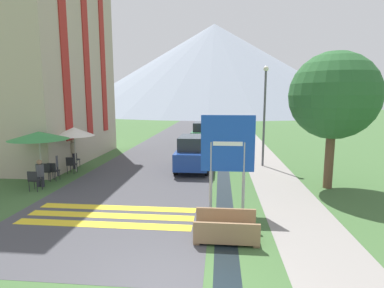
% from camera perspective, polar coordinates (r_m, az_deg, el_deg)
% --- Properties ---
extents(ground_plane, '(160.00, 160.00, 0.00)m').
position_cam_1_polar(ground_plane, '(25.66, 3.12, 0.27)').
color(ground_plane, '#3D6033').
extents(road, '(6.40, 60.00, 0.01)m').
position_cam_1_polar(road, '(35.74, -0.23, 2.68)').
color(road, '#424247').
rests_on(road, ground_plane).
extents(footpath, '(2.20, 60.00, 0.01)m').
position_cam_1_polar(footpath, '(35.66, 9.58, 2.55)').
color(footpath, gray).
rests_on(footpath, ground_plane).
extents(drainage_channel, '(0.60, 60.00, 0.00)m').
position_cam_1_polar(drainage_channel, '(35.56, 5.72, 2.60)').
color(drainage_channel, black).
rests_on(drainage_channel, ground_plane).
extents(crosswalk_marking, '(5.44, 1.84, 0.01)m').
position_cam_1_polar(crosswalk_marking, '(10.31, -15.27, -13.02)').
color(crosswalk_marking, yellow).
rests_on(crosswalk_marking, ground_plane).
extents(mountain_distant, '(83.51, 83.51, 25.11)m').
position_cam_1_polar(mountain_distant, '(91.68, 4.22, 14.21)').
color(mountain_distant, gray).
rests_on(mountain_distant, ground_plane).
extents(hotel_building, '(5.56, 9.53, 12.58)m').
position_cam_1_polar(hotel_building, '(20.46, -26.32, 16.19)').
color(hotel_building, tan).
rests_on(hotel_building, ground_plane).
extents(road_sign, '(1.78, 0.11, 3.22)m').
position_cam_1_polar(road_sign, '(10.03, 6.80, -1.27)').
color(road_sign, '#9E9EA3').
rests_on(road_sign, ground_plane).
extents(footbridge, '(1.70, 1.10, 0.65)m').
position_cam_1_polar(footbridge, '(8.50, 6.49, -15.98)').
color(footbridge, '#846647').
rests_on(footbridge, ground_plane).
extents(parked_car_near, '(1.73, 3.91, 1.82)m').
position_cam_1_polar(parked_car_near, '(15.82, 0.24, -1.70)').
color(parked_car_near, navy).
rests_on(parked_car_near, ground_plane).
extents(parked_car_far, '(1.80, 4.50, 1.82)m').
position_cam_1_polar(parked_car_far, '(24.82, 2.12, 2.11)').
color(parked_car_far, '#28663D').
rests_on(parked_car_far, ground_plane).
extents(cafe_chair_near_left, '(0.40, 0.40, 0.85)m').
position_cam_1_polar(cafe_chair_near_left, '(15.21, -25.85, -4.53)').
color(cafe_chair_near_left, '#232328').
rests_on(cafe_chair_near_left, ground_plane).
extents(cafe_chair_nearest, '(0.40, 0.40, 0.85)m').
position_cam_1_polar(cafe_chair_nearest, '(13.85, -27.89, -5.91)').
color(cafe_chair_nearest, '#232328').
rests_on(cafe_chair_nearest, ground_plane).
extents(cafe_chair_near_right, '(0.40, 0.40, 0.85)m').
position_cam_1_polar(cafe_chair_near_right, '(15.17, -24.97, -4.51)').
color(cafe_chair_near_right, '#232328').
rests_on(cafe_chair_near_right, ground_plane).
extents(cafe_chair_far_right, '(0.40, 0.40, 0.85)m').
position_cam_1_polar(cafe_chair_far_right, '(17.46, -21.50, -2.64)').
color(cafe_chair_far_right, '#232328').
rests_on(cafe_chair_far_right, ground_plane).
extents(cafe_chair_middle, '(0.40, 0.40, 0.85)m').
position_cam_1_polar(cafe_chair_middle, '(16.25, -22.05, -3.49)').
color(cafe_chair_middle, '#232328').
rests_on(cafe_chair_middle, ground_plane).
extents(cafe_umbrella_front_green, '(2.48, 2.48, 2.35)m').
position_cam_1_polar(cafe_umbrella_front_green, '(14.54, -27.16, 1.43)').
color(cafe_umbrella_front_green, '#B7B2A8').
rests_on(cafe_umbrella_front_green, ground_plane).
extents(cafe_umbrella_middle_white, '(2.04, 2.04, 2.31)m').
position_cam_1_polar(cafe_umbrella_middle_white, '(16.38, -21.56, 2.21)').
color(cafe_umbrella_middle_white, '#B7B2A8').
rests_on(cafe_umbrella_middle_white, ground_plane).
extents(person_seated_near, '(0.32, 0.32, 1.19)m').
position_cam_1_polar(person_seated_near, '(14.39, -26.98, -4.72)').
color(person_seated_near, '#282833').
rests_on(person_seated_near, ground_plane).
extents(person_seated_far, '(0.32, 0.32, 1.23)m').
position_cam_1_polar(person_seated_far, '(16.01, -24.71, -3.22)').
color(person_seated_far, '#282833').
rests_on(person_seated_far, ground_plane).
extents(person_standing_terrace, '(0.32, 0.32, 1.65)m').
position_cam_1_polar(person_standing_terrace, '(17.23, -21.90, -1.31)').
color(person_standing_terrace, '#282833').
rests_on(person_standing_terrace, ground_plane).
extents(streetlamp, '(0.28, 0.28, 5.48)m').
position_cam_1_polar(streetlamp, '(16.99, 13.66, 6.65)').
color(streetlamp, '#515156').
rests_on(streetlamp, ground_plane).
extents(tree_by_path, '(3.55, 3.55, 5.65)m').
position_cam_1_polar(tree_by_path, '(13.59, 25.37, 8.26)').
color(tree_by_path, brown).
rests_on(tree_by_path, ground_plane).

